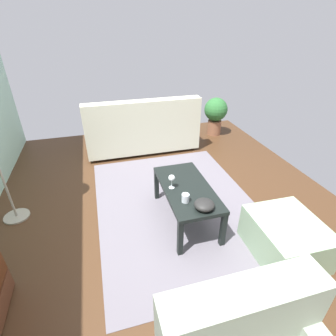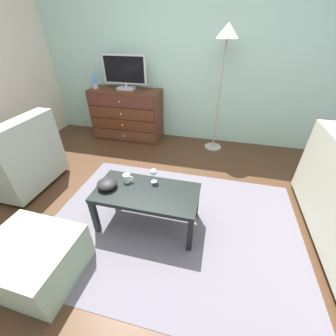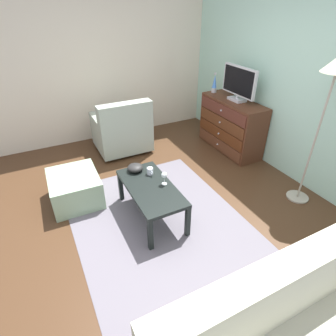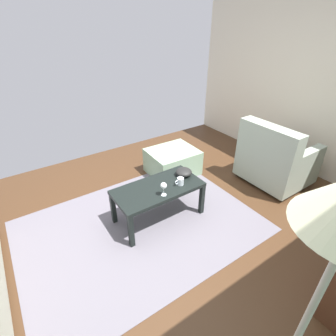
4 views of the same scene
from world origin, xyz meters
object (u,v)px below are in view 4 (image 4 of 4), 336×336
at_px(wine_glass, 164,186).
at_px(mug, 180,181).
at_px(coffee_table, 158,191).
at_px(bowl_decorative, 184,172).
at_px(armchair, 275,159).
at_px(ottoman, 172,162).

distance_m(wine_glass, mug, 0.28).
height_order(coffee_table, bowl_decorative, bowl_decorative).
bearing_deg(bowl_decorative, armchair, 168.00).
bearing_deg(mug, bowl_decorative, -138.62).
xyz_separation_m(coffee_table, armchair, (-1.77, 0.26, -0.02)).
height_order(coffee_table, wine_glass, wine_glass).
relative_size(mug, ottoman, 0.16).
bearing_deg(wine_glass, bowl_decorative, -154.83).
bearing_deg(coffee_table, mug, 156.96).
relative_size(mug, bowl_decorative, 0.59).
height_order(mug, bowl_decorative, bowl_decorative).
distance_m(armchair, ottoman, 1.46).
bearing_deg(coffee_table, ottoman, -134.10).
bearing_deg(bowl_decorative, ottoman, -115.31).
xyz_separation_m(mug, bowl_decorative, (-0.15, -0.13, 0.00)).
relative_size(wine_glass, bowl_decorative, 0.81).
distance_m(coffee_table, bowl_decorative, 0.40).
height_order(wine_glass, armchair, armchair).
height_order(mug, ottoman, mug).
bearing_deg(armchair, coffee_table, -8.33).
bearing_deg(armchair, wine_glass, -3.12).
height_order(coffee_table, armchair, armchair).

